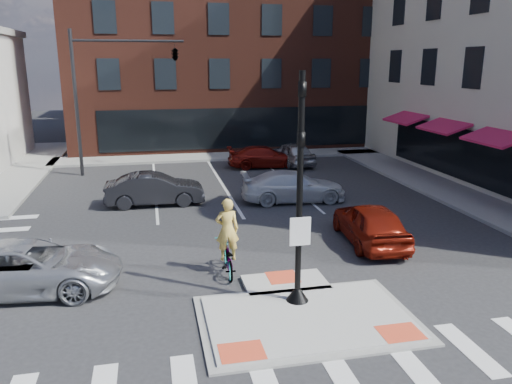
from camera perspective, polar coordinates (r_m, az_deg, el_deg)
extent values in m
plane|color=#28282B|center=(13.40, 5.22, -13.41)|extent=(120.00, 120.00, 0.00)
cube|color=gray|center=(12.97, 5.90, -14.30)|extent=(5.40, 3.60, 0.06)
cube|color=#A8A8A3|center=(12.96, 5.90, -14.18)|extent=(5.00, 3.20, 0.12)
cube|color=#A8A8A3|center=(14.75, 3.37, -10.37)|extent=(2.40, 1.40, 0.12)
cube|color=#EC4929|center=(11.51, -1.64, -17.76)|extent=(1.00, 0.80, 0.01)
cube|color=#EC4929|center=(12.66, 16.17, -15.16)|extent=(1.00, 0.80, 0.01)
cube|color=#EC4929|center=(14.99, 3.06, -9.68)|extent=(0.90, 0.90, 0.01)
cube|color=gray|center=(32.72, -24.89, 2.34)|extent=(3.00, 20.00, 0.15)
cube|color=gray|center=(26.44, 21.41, 0.03)|extent=(3.00, 24.00, 0.15)
cube|color=gray|center=(34.48, -0.82, 4.28)|extent=(26.00, 3.00, 0.15)
cube|color=#54241A|center=(43.78, -3.53, 16.23)|extent=(24.00, 18.00, 15.00)
cube|color=black|center=(35.19, -1.15, 7.33)|extent=(20.00, 0.12, 2.80)
cube|color=black|center=(26.79, 23.89, 3.53)|extent=(0.12, 16.00, 2.60)
cube|color=#D51C52|center=(26.18, 22.94, 6.40)|extent=(1.46, 3.00, 0.58)
cube|color=#D51C52|center=(31.25, 16.69, 8.11)|extent=(1.46, 3.00, 0.58)
cube|color=slate|center=(63.28, -12.77, 13.16)|extent=(10.00, 12.00, 10.00)
cube|color=brown|center=(66.47, -1.18, 14.42)|extent=(12.00, 12.00, 12.00)
cone|color=black|center=(13.59, 4.75, -11.36)|extent=(0.60, 0.60, 0.45)
cylinder|color=black|center=(12.60, 5.02, 0.39)|extent=(0.16, 0.16, 5.80)
cube|color=white|center=(12.81, 5.07, -4.52)|extent=(0.55, 0.04, 0.75)
imported|color=black|center=(12.25, 5.25, 9.95)|extent=(0.18, 0.22, 1.10)
imported|color=black|center=(12.41, 5.12, 4.42)|extent=(0.18, 0.22, 1.10)
cylinder|color=black|center=(29.61, -19.85, 9.38)|extent=(0.20, 0.20, 8.00)
cylinder|color=black|center=(29.30, -14.39, 16.40)|extent=(6.00, 0.14, 0.14)
imported|color=black|center=(29.31, -9.25, 15.48)|extent=(0.48, 2.24, 0.90)
imported|color=silver|center=(15.52, -24.65, -7.81)|extent=(5.35, 2.84, 1.43)
imported|color=maroon|center=(18.19, 12.92, -3.49)|extent=(2.11, 4.49, 1.48)
imported|color=silver|center=(23.15, 4.30, 0.65)|extent=(4.93, 2.24, 1.40)
imported|color=#232327|center=(22.95, -11.49, 0.32)|extent=(4.41, 1.59, 1.45)
imported|color=#A7A9AE|center=(31.41, 4.11, 4.41)|extent=(2.32, 4.43, 1.44)
imported|color=maroon|center=(30.59, 0.96, 4.04)|extent=(4.52, 1.97, 1.29)
imported|color=#3F3F44|center=(15.36, -3.26, -7.51)|extent=(0.74, 1.94, 1.01)
imported|color=#EBC453|center=(15.04, -3.31, -4.30)|extent=(0.72, 0.49, 1.93)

